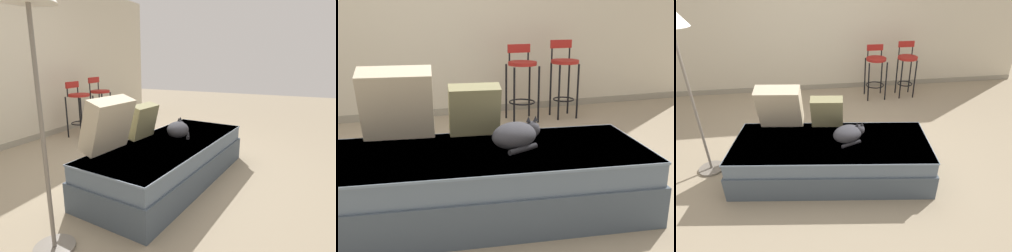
% 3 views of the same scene
% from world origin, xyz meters
% --- Properties ---
extents(ground_plane, '(16.00, 16.00, 0.00)m').
position_xyz_m(ground_plane, '(0.00, 0.00, 0.00)').
color(ground_plane, gray).
rests_on(ground_plane, ground).
extents(wall_back_panel, '(8.00, 0.10, 2.60)m').
position_xyz_m(wall_back_panel, '(0.00, 2.25, 1.30)').
color(wall_back_panel, beige).
rests_on(wall_back_panel, ground).
extents(wall_baseboard_trim, '(8.00, 0.02, 0.09)m').
position_xyz_m(wall_baseboard_trim, '(0.00, 2.20, 0.04)').
color(wall_baseboard_trim, gray).
rests_on(wall_baseboard_trim, ground).
extents(couch, '(2.19, 1.11, 0.43)m').
position_xyz_m(couch, '(0.00, -0.40, 0.22)').
color(couch, '#44505B').
rests_on(couch, ground).
extents(throw_pillow_corner, '(0.52, 0.37, 0.51)m').
position_xyz_m(throw_pillow_corner, '(-0.53, -0.00, 0.69)').
color(throw_pillow_corner, beige).
rests_on(throw_pillow_corner, couch).
extents(throw_pillow_middle, '(0.38, 0.26, 0.38)m').
position_xyz_m(throw_pillow_middle, '(-0.01, -0.07, 0.62)').
color(throw_pillow_middle, '#847F56').
rests_on(throw_pillow_middle, couch).
extents(cat, '(0.39, 0.34, 0.20)m').
position_xyz_m(cat, '(0.19, -0.41, 0.52)').
color(cat, '#333338').
rests_on(cat, couch).
extents(bar_stool_near_window, '(0.34, 0.34, 0.91)m').
position_xyz_m(bar_stool_near_window, '(0.98, 1.68, 0.55)').
color(bar_stool_near_window, black).
rests_on(bar_stool_near_window, ground).
extents(bar_stool_by_doorway, '(0.34, 0.34, 0.95)m').
position_xyz_m(bar_stool_by_doorway, '(1.54, 1.68, 0.58)').
color(bar_stool_by_doorway, black).
rests_on(bar_stool_by_doorway, ground).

